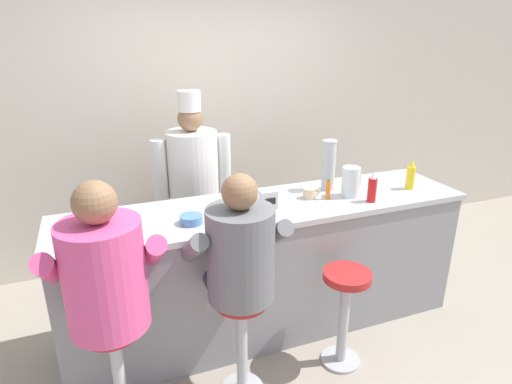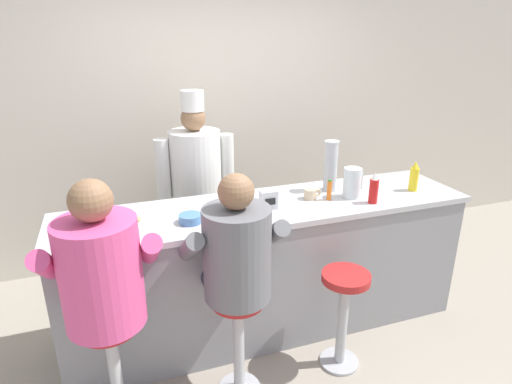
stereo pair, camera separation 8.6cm
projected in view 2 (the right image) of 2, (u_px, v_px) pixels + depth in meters
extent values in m
plane|color=#9E9384|center=(285.00, 352.00, 3.02)|extent=(20.00, 20.00, 0.00)
cube|color=beige|center=(218.00, 119.00, 4.08)|extent=(10.00, 0.06, 2.70)
cube|color=gray|center=(268.00, 269.00, 3.16)|extent=(2.86, 0.66, 0.95)
cube|color=#BCBCC1|center=(269.00, 207.00, 2.99)|extent=(2.92, 0.69, 0.04)
cylinder|color=red|center=(374.00, 191.00, 2.99)|extent=(0.06, 0.06, 0.17)
cone|color=white|center=(375.00, 176.00, 2.95)|extent=(0.05, 0.05, 0.05)
cylinder|color=yellow|center=(414.00, 179.00, 3.23)|extent=(0.07, 0.07, 0.18)
cone|color=yellow|center=(416.00, 165.00, 3.19)|extent=(0.05, 0.05, 0.05)
cylinder|color=orange|center=(329.00, 191.00, 3.05)|extent=(0.03, 0.03, 0.14)
cylinder|color=#287F2D|center=(330.00, 181.00, 3.02)|extent=(0.02, 0.02, 0.01)
cylinder|color=silver|center=(352.00, 183.00, 3.09)|extent=(0.13, 0.13, 0.22)
cube|color=silver|center=(361.00, 180.00, 3.11)|extent=(0.02, 0.02, 0.13)
cylinder|color=white|center=(133.00, 223.00, 2.68)|extent=(0.23, 0.23, 0.02)
ellipsoid|color=#E0BC60|center=(133.00, 219.00, 2.67)|extent=(0.10, 0.08, 0.03)
cylinder|color=#4C7FB7|center=(190.00, 219.00, 2.70)|extent=(0.15, 0.15, 0.05)
cylinder|color=beige|center=(310.00, 194.00, 3.08)|extent=(0.09, 0.09, 0.08)
torus|color=beige|center=(317.00, 192.00, 3.10)|extent=(0.06, 0.02, 0.06)
cylinder|color=#B7BABF|center=(331.00, 167.00, 3.20)|extent=(0.10, 0.10, 0.37)
cylinder|color=silver|center=(332.00, 142.00, 3.13)|extent=(0.11, 0.11, 0.01)
cube|color=silver|center=(268.00, 200.00, 2.90)|extent=(0.12, 0.07, 0.13)
cube|color=black|center=(270.00, 202.00, 2.86)|extent=(0.07, 0.01, 0.05)
cylinder|color=#B2B5BA|center=(116.00, 374.00, 2.37)|extent=(0.07, 0.07, 0.66)
cylinder|color=red|center=(109.00, 325.00, 2.25)|extent=(0.31, 0.31, 0.05)
cylinder|color=#33384C|center=(88.00, 301.00, 2.39)|extent=(0.15, 0.41, 0.15)
cylinder|color=#33384C|center=(126.00, 294.00, 2.45)|extent=(0.15, 0.41, 0.15)
cylinder|color=#E54C8C|center=(101.00, 273.00, 2.14)|extent=(0.41, 0.41, 0.58)
cylinder|color=#E54C8C|center=(47.00, 266.00, 2.16)|extent=(0.11, 0.44, 0.35)
cylinder|color=#E54C8C|center=(150.00, 250.00, 2.32)|extent=(0.11, 0.44, 0.35)
sphere|color=#8C6647|center=(91.00, 201.00, 2.01)|extent=(0.21, 0.21, 0.21)
cylinder|color=#B2B5BA|center=(239.00, 345.00, 2.59)|extent=(0.07, 0.07, 0.66)
cylinder|color=red|center=(238.00, 299.00, 2.47)|extent=(0.31, 0.31, 0.05)
cylinder|color=#33384C|center=(214.00, 279.00, 2.60)|extent=(0.14, 0.38, 0.14)
cylinder|color=#33384C|center=(244.00, 274.00, 2.66)|extent=(0.14, 0.38, 0.14)
cylinder|color=slate|center=(237.00, 254.00, 2.37)|extent=(0.38, 0.38, 0.54)
cylinder|color=slate|center=(190.00, 248.00, 2.38)|extent=(0.10, 0.41, 0.33)
cylinder|color=slate|center=(271.00, 235.00, 2.53)|extent=(0.10, 0.41, 0.33)
sphere|color=#8C6647|center=(236.00, 192.00, 2.24)|extent=(0.20, 0.20, 0.20)
cylinder|color=#B2B5BA|center=(339.00, 361.00, 2.92)|extent=(0.26, 0.26, 0.02)
cylinder|color=#B2B5BA|center=(342.00, 320.00, 2.81)|extent=(0.07, 0.07, 0.66)
cylinder|color=red|center=(346.00, 277.00, 2.70)|extent=(0.31, 0.31, 0.05)
cube|color=#232328|center=(199.00, 239.00, 3.82)|extent=(0.33, 0.18, 0.79)
cube|color=white|center=(200.00, 225.00, 3.72)|extent=(0.29, 0.02, 0.47)
cylinder|color=white|center=(196.00, 166.00, 3.58)|extent=(0.43, 0.43, 0.59)
sphere|color=#8C6647|center=(193.00, 118.00, 3.44)|extent=(0.20, 0.20, 0.20)
cylinder|color=white|center=(192.00, 101.00, 3.39)|extent=(0.18, 0.18, 0.16)
cylinder|color=white|center=(163.00, 169.00, 3.49)|extent=(0.12, 0.12, 0.50)
cylinder|color=white|center=(227.00, 163.00, 3.66)|extent=(0.12, 0.12, 0.50)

